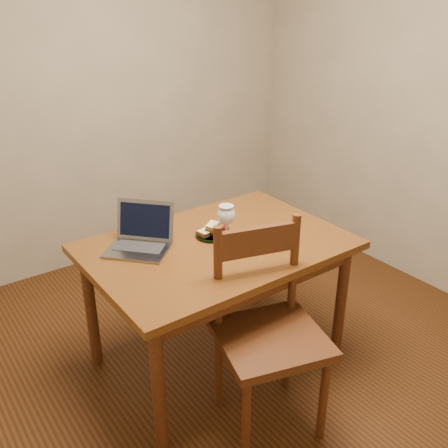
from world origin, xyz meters
TOP-DOWN VIEW (x-y plane):
  - floor at (0.00, 0.00)m, footprint 3.20×3.20m
  - back_wall at (0.00, 1.61)m, footprint 3.20×0.02m
  - right_wall at (1.61, 0.00)m, footprint 0.02×3.20m
  - table at (-0.10, 0.05)m, footprint 1.30×0.90m
  - chair at (-0.15, -0.43)m, footprint 0.57×0.56m
  - plate at (-0.06, 0.13)m, footprint 0.18×0.18m
  - sandwich_cheese at (-0.10, 0.14)m, footprint 0.11×0.07m
  - sandwich_tomato at (-0.03, 0.12)m, footprint 0.12×0.11m
  - sandwich_top at (-0.06, 0.14)m, footprint 0.11×0.10m
  - milk_glass at (-0.02, 0.08)m, footprint 0.09×0.09m
  - laptop at (-0.42, 0.25)m, footprint 0.40×0.40m

SIDE VIEW (x-z plane):
  - floor at x=0.00m, z-range -0.02..0.00m
  - chair at x=-0.15m, z-range 0.29..0.79m
  - table at x=-0.10m, z-range 0.28..1.02m
  - plate at x=-0.06m, z-range 0.74..0.76m
  - sandwich_cheese at x=-0.10m, z-range 0.76..0.79m
  - sandwich_tomato at x=-0.03m, z-range 0.76..0.79m
  - sandwich_top at x=-0.06m, z-range 0.78..0.81m
  - laptop at x=-0.42m, z-range 0.69..0.91m
  - milk_glass at x=-0.02m, z-range 0.74..0.92m
  - back_wall at x=0.00m, z-range 0.00..2.60m
  - right_wall at x=1.61m, z-range 0.00..2.60m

